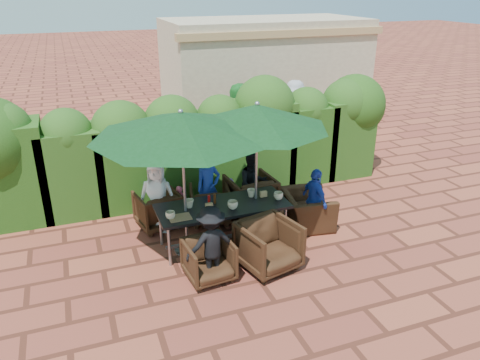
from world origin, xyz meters
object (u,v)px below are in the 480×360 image
object	(u,v)px
chair_near_right	(269,243)
chair_end_right	(308,204)
chair_far_left	(158,208)
chair_far_right	(251,194)
dining_table	(223,209)
umbrella_right	(257,116)
chair_near_left	(209,258)
umbrella_left	(181,125)
chair_far_mid	(210,202)

from	to	relation	value
chair_near_right	chair_end_right	size ratio (longest dim) A/B	0.89
chair_far_left	chair_far_right	bearing A→B (deg)	165.06
dining_table	chair_far_left	world-z (taller)	chair_far_left
umbrella_right	chair_near_left	world-z (taller)	umbrella_right
umbrella_left	chair_far_mid	xyz separation A→B (m)	(0.68, 0.90, -1.84)
chair_end_right	chair_far_left	bearing A→B (deg)	79.68
dining_table	umbrella_right	bearing A→B (deg)	4.64
umbrella_right	chair_near_left	distance (m)	2.38
chair_far_left	chair_near_left	world-z (taller)	chair_far_left
chair_end_right	chair_near_right	bearing A→B (deg)	139.28
chair_far_mid	chair_end_right	xyz separation A→B (m)	(1.65, -0.79, 0.05)
chair_near_left	chair_end_right	world-z (taller)	chair_end_right
chair_far_left	chair_far_mid	xyz separation A→B (m)	(0.97, -0.13, -0.00)
umbrella_right	chair_near_right	xyz separation A→B (m)	(-0.18, -0.99, -1.78)
umbrella_left	chair_end_right	size ratio (longest dim) A/B	2.91
dining_table	chair_near_right	distance (m)	1.07
umbrella_left	chair_end_right	xyz separation A→B (m)	(2.33, 0.11, -1.79)
umbrella_right	chair_far_right	size ratio (longest dim) A/B	2.83
umbrella_left	chair_far_left	bearing A→B (deg)	105.39
chair_far_mid	chair_far_left	bearing A→B (deg)	4.80
umbrella_right	chair_far_left	bearing A→B (deg)	147.62
dining_table	chair_end_right	distance (m)	1.71
chair_far_left	chair_near_right	distance (m)	2.40
chair_far_right	chair_near_left	bearing A→B (deg)	48.43
umbrella_left	chair_far_mid	size ratio (longest dim) A/B	3.74
chair_near_left	chair_near_right	size ratio (longest dim) A/B	0.82
chair_far_right	chair_near_left	size ratio (longest dim) A/B	1.23
umbrella_left	chair_end_right	distance (m)	2.94
chair_far_right	chair_near_right	xyz separation A→B (m)	(-0.41, -1.83, -0.01)
chair_far_right	umbrella_right	bearing A→B (deg)	70.56
chair_near_right	chair_end_right	world-z (taller)	chair_near_right
dining_table	chair_end_right	world-z (taller)	chair_end_right
umbrella_left	chair_end_right	bearing A→B (deg)	2.70
dining_table	umbrella_right	distance (m)	1.66
umbrella_left	chair_far_left	distance (m)	2.12
umbrella_left	chair_near_right	size ratio (longest dim) A/B	3.28
chair_end_right	umbrella_right	bearing A→B (deg)	102.49
chair_far_left	chair_near_right	bearing A→B (deg)	114.55
umbrella_left	dining_table	bearing A→B (deg)	-0.50
chair_near_left	dining_table	bearing A→B (deg)	54.04
chair_near_right	chair_far_left	bearing A→B (deg)	110.85
dining_table	umbrella_left	distance (m)	1.67
dining_table	umbrella_right	xyz separation A→B (m)	(0.63, 0.05, 1.54)
chair_far_right	chair_near_right	bearing A→B (deg)	73.57
chair_far_right	chair_near_left	xyz separation A→B (m)	(-1.39, -1.78, -0.08)
umbrella_left	chair_near_right	bearing A→B (deg)	-40.83
dining_table	chair_near_right	size ratio (longest dim) A/B	2.58
chair_far_mid	chair_near_left	distance (m)	1.89
chair_far_mid	chair_near_left	world-z (taller)	chair_far_mid
chair_far_right	chair_near_right	size ratio (longest dim) A/B	1.01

